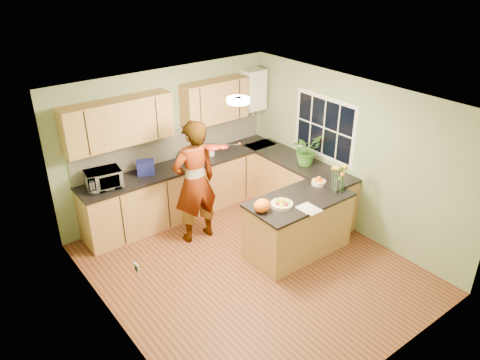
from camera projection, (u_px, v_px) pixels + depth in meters
floor at (251, 268)px, 6.84m from camera, size 4.50×4.50×0.00m
ceiling at (253, 103)px, 5.71m from camera, size 4.00×4.50×0.02m
wall_back at (168, 142)px, 7.86m from camera, size 4.00×0.02×2.50m
wall_front at (392, 278)px, 4.68m from camera, size 4.00×0.02×2.50m
wall_left at (112, 245)px, 5.19m from camera, size 0.02×4.50×2.50m
wall_right at (351, 156)px, 7.36m from camera, size 0.02×4.50×2.50m
back_counter at (185, 188)px, 8.06m from camera, size 3.64×0.62×0.94m
right_counter at (297, 185)px, 8.15m from camera, size 0.62×2.24×0.94m
splashback at (174, 144)px, 7.93m from camera, size 3.60×0.02×0.52m
upper_cabinets at (161, 113)px, 7.38m from camera, size 3.20×0.34×0.70m
boiler at (253, 90)px, 8.38m from camera, size 0.40×0.30×0.86m
window_right at (324, 128)px, 7.64m from camera, size 0.01×1.30×1.05m
light_switch at (137, 268)px, 4.75m from camera, size 0.02×0.09×0.09m
ceiling_lamp at (238, 100)px, 5.94m from camera, size 0.30×0.30×0.07m
peninsula_island at (298, 225)px, 7.03m from camera, size 1.59×0.81×0.91m
fruit_dish at (282, 203)px, 6.62m from camera, size 0.32×0.32×0.11m
orange_bowl at (319, 181)px, 7.21m from camera, size 0.22×0.22×0.13m
flower_vase at (339, 171)px, 6.87m from camera, size 0.28×0.28×0.51m
orange_bag at (262, 206)px, 6.46m from camera, size 0.32×0.30×0.19m
papers at (309, 209)px, 6.56m from camera, size 0.23×0.31×0.01m
violinist at (195, 182)px, 7.11m from camera, size 0.75×0.52×1.99m
violin at (213, 148)px, 6.80m from camera, size 0.57×0.50×0.14m
microwave at (103, 179)px, 7.01m from camera, size 0.56×0.42×0.29m
blue_box at (145, 167)px, 7.45m from camera, size 0.33×0.29×0.22m
kettle at (186, 155)px, 7.85m from camera, size 0.16×0.16×0.30m
jar_cream at (206, 152)px, 8.06m from camera, size 0.15×0.15×0.18m
jar_white at (211, 151)px, 8.11m from camera, size 0.14×0.14×0.16m
potted_plant at (306, 150)px, 7.70m from camera, size 0.48×0.42×0.53m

